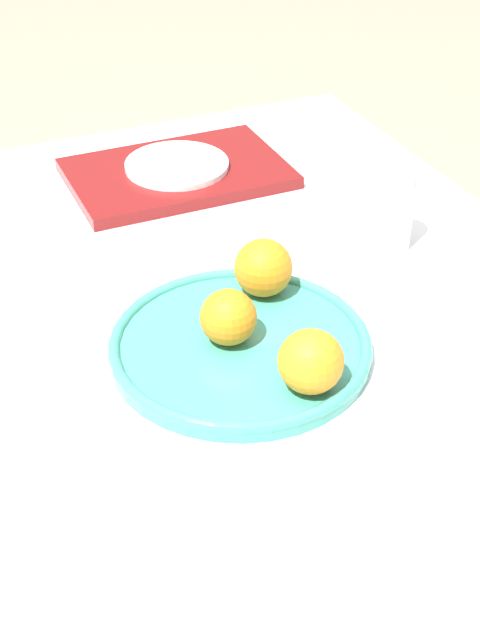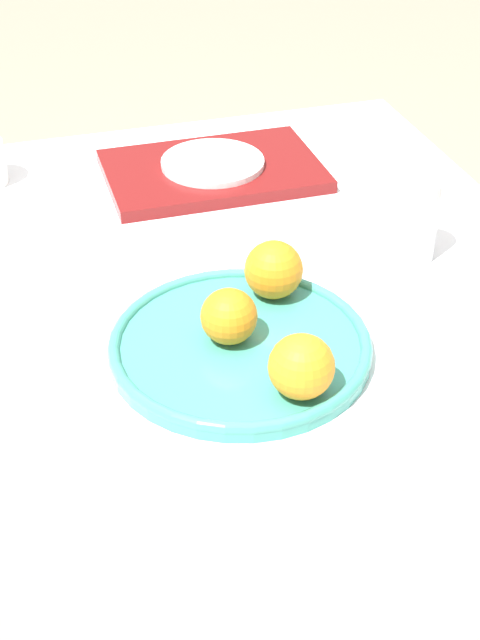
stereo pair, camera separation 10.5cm
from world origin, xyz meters
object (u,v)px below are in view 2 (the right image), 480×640
object	(u,v)px
orange_1	(229,316)
serving_tray	(213,171)
orange_2	(301,367)
side_plate	(213,163)
orange_0	(274,270)
water_glass	(414,220)
fruit_platter	(240,345)

from	to	relation	value
orange_1	serving_tray	size ratio (longest dim) A/B	0.20
orange_2	side_plate	size ratio (longest dim) A/B	0.44
serving_tray	side_plate	bearing A→B (deg)	0.00
orange_1	orange_2	size ratio (longest dim) A/B	0.92
orange_0	water_glass	size ratio (longest dim) A/B	0.64
orange_2	water_glass	xyz separation A→B (m)	(0.26, 0.25, 0.01)
orange_0	water_glass	bearing A→B (deg)	14.73
orange_0	serving_tray	size ratio (longest dim) A/B	0.22
orange_1	side_plate	size ratio (longest dim) A/B	0.41
fruit_platter	orange_1	world-z (taller)	orange_1
fruit_platter	orange_0	distance (m)	0.12
serving_tray	side_plate	world-z (taller)	side_plate
orange_0	side_plate	world-z (taller)	orange_0
fruit_platter	serving_tray	size ratio (longest dim) A/B	0.92
fruit_platter	serving_tray	distance (m)	0.48
fruit_platter	orange_2	size ratio (longest dim) A/B	4.29
fruit_platter	side_plate	size ratio (longest dim) A/B	1.89
fruit_platter	side_plate	world-z (taller)	side_plate
orange_2	orange_0	bearing A→B (deg)	80.40
water_glass	side_plate	world-z (taller)	water_glass
fruit_platter	orange_0	world-z (taller)	orange_0
orange_0	water_glass	xyz separation A→B (m)	(0.22, 0.06, 0.00)
orange_0	water_glass	world-z (taller)	water_glass
orange_0	orange_1	world-z (taller)	orange_0
orange_1	side_plate	distance (m)	0.47
serving_tray	orange_1	bearing A→B (deg)	-102.84
fruit_platter	orange_2	bearing A→B (deg)	-70.68
orange_1	serving_tray	xyz separation A→B (m)	(0.10, 0.46, -0.04)
fruit_platter	side_plate	bearing A→B (deg)	78.68
orange_1	water_glass	world-z (taller)	water_glass
fruit_platter	orange_1	bearing A→B (deg)	138.15
side_plate	fruit_platter	bearing A→B (deg)	-101.32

